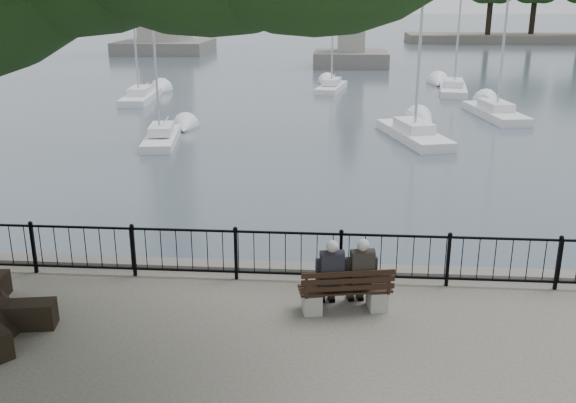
# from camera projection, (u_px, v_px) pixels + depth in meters

# --- Properties ---
(harbor) EXTENTS (260.00, 260.00, 1.20)m
(harbor) POSITION_uv_depth(u_px,v_px,m) (290.00, 292.00, 12.97)
(harbor) COLOR #5A554F
(harbor) RESTS_ON ground
(railing) EXTENTS (22.06, 0.06, 1.00)m
(railing) POSITION_uv_depth(u_px,v_px,m) (288.00, 254.00, 12.16)
(railing) COLOR black
(railing) RESTS_ON ground
(bench) EXTENTS (1.66, 0.77, 0.84)m
(bench) POSITION_uv_depth(u_px,v_px,m) (345.00, 295.00, 11.07)
(bench) COLOR gray
(bench) RESTS_ON ground
(person_left) EXTENTS (0.46, 0.71, 1.34)m
(person_left) POSITION_uv_depth(u_px,v_px,m) (330.00, 277.00, 11.03)
(person_left) COLOR black
(person_left) RESTS_ON ground
(person_right) EXTENTS (0.46, 0.71, 1.34)m
(person_right) POSITION_uv_depth(u_px,v_px,m) (360.00, 275.00, 11.09)
(person_right) COLOR black
(person_right) RESTS_ON ground
(lion_monument) EXTENTS (6.48, 6.48, 9.44)m
(lion_monument) POSITION_uv_depth(u_px,v_px,m) (351.00, 39.00, 56.71)
(lion_monument) COLOR #5A554F
(lion_monument) RESTS_ON ground
(sailboat_a) EXTENTS (1.92, 4.74, 8.71)m
(sailboat_a) POSITION_uv_depth(u_px,v_px,m) (162.00, 136.00, 28.08)
(sailboat_a) COLOR white
(sailboat_a) RESTS_ON ground
(sailboat_c) EXTENTS (3.05, 5.90, 10.27)m
(sailboat_c) POSITION_uv_depth(u_px,v_px,m) (414.00, 133.00, 28.68)
(sailboat_c) COLOR white
(sailboat_c) RESTS_ON ground
(sailboat_d) EXTENTS (2.50, 5.96, 10.23)m
(sailboat_d) POSITION_uv_depth(u_px,v_px,m) (495.00, 112.00, 33.81)
(sailboat_d) COLOR white
(sailboat_d) RESTS_ON ground
(sailboat_e) EXTENTS (1.95, 5.61, 12.68)m
(sailboat_e) POSITION_uv_depth(u_px,v_px,m) (140.00, 95.00, 38.97)
(sailboat_e) COLOR white
(sailboat_e) RESTS_ON ground
(sailboat_f) EXTENTS (2.19, 5.05, 10.99)m
(sailboat_f) POSITION_uv_depth(u_px,v_px,m) (332.00, 85.00, 43.03)
(sailboat_f) COLOR white
(sailboat_f) RESTS_ON ground
(sailboat_g) EXTENTS (2.42, 6.05, 10.16)m
(sailboat_g) POSITION_uv_depth(u_px,v_px,m) (453.00, 88.00, 42.16)
(sailboat_g) COLOR white
(sailboat_g) RESTS_ON ground
(far_shore) EXTENTS (30.00, 8.60, 9.18)m
(far_shore) POSITION_uv_depth(u_px,v_px,m) (531.00, 11.00, 82.50)
(far_shore) COLOR #504C43
(far_shore) RESTS_ON ground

